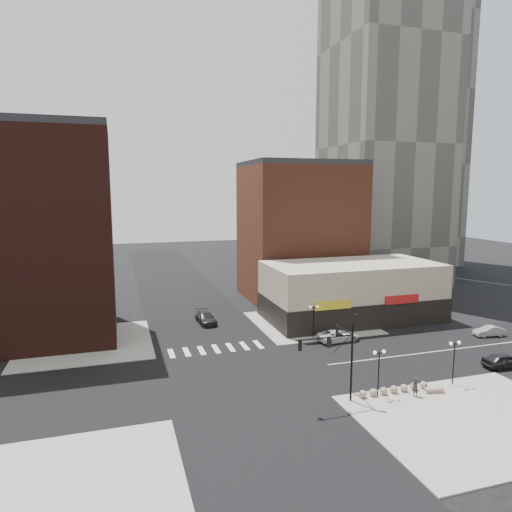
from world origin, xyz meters
name	(u,v)px	position (x,y,z in m)	size (l,w,h in m)	color
ground	(235,376)	(0.00, 0.00, 0.00)	(240.00, 240.00, 0.00)	black
road_ew	(235,376)	(0.00, 0.00, 0.01)	(200.00, 14.00, 0.02)	black
road_ns	(235,376)	(0.00, 0.00, 0.01)	(14.00, 200.00, 0.02)	black
sidewalk_nw	(86,343)	(-14.50, 14.50, 0.06)	(15.00, 15.00, 0.12)	gray
sidewalk_ne	(310,323)	(14.50, 14.50, 0.06)	(15.00, 15.00, 0.12)	gray
sidewalk_se	(474,420)	(16.00, -14.00, 0.06)	(18.00, 14.00, 0.12)	gray
sidewalk_sw	(58,501)	(-14.50, -14.50, 0.06)	(15.00, 15.00, 0.12)	gray
building_nw	(43,237)	(-19.00, 18.50, 12.50)	(16.00, 15.00, 25.00)	#361711
building_ne_midrise	(300,233)	(19.00, 29.50, 11.00)	(18.00, 15.00, 22.00)	brown
tower_near	(388,46)	(40.00, 38.00, 45.00)	(20.00, 20.00, 90.00)	#47443F
tower_far	(417,94)	(60.00, 56.00, 41.00)	(18.00, 18.00, 82.00)	#47443F
building_ne_row	(351,296)	(21.00, 15.00, 3.30)	(24.20, 12.20, 8.00)	#BDB096
traffic_signal	(340,346)	(7.24, -7.83, 4.96)	(5.59, 3.09, 7.77)	black
street_lamp_se_a	(379,361)	(11.00, -8.00, 3.29)	(1.22, 0.32, 4.16)	black
street_lamp_se_b	(454,352)	(19.00, -8.00, 3.29)	(1.22, 0.32, 4.16)	black
street_lamp_ne	(314,313)	(12.00, 8.00, 3.29)	(1.22, 0.32, 4.16)	black
bollard_row	(394,389)	(12.65, -8.00, 0.45)	(6.96, 0.66, 0.66)	#A0846F
white_suv	(338,336)	(14.56, 6.50, 0.71)	(2.36, 5.13, 1.43)	silver
dark_sedan_east	(505,360)	(27.15, -6.00, 0.78)	(1.83, 4.55, 1.55)	black
silver_sedan	(489,331)	(33.60, 2.70, 0.64)	(1.34, 3.86, 1.27)	#9C9CA1
dark_sedan_north	(206,318)	(0.76, 18.70, 0.77)	(2.15, 5.28, 1.53)	black
pedestrian	(415,387)	(14.06, -9.08, 0.98)	(0.63, 0.41, 1.72)	#27262B
stone_bench	(434,390)	(16.19, -9.00, 0.33)	(1.76, 0.84, 0.40)	gray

